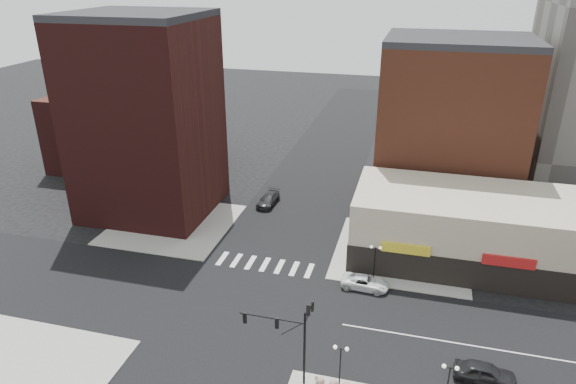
% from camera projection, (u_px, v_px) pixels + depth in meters
% --- Properties ---
extents(ground, '(240.00, 240.00, 0.00)m').
position_uv_depth(ground, '(241.00, 308.00, 50.23)').
color(ground, black).
rests_on(ground, ground).
extents(road_ew, '(200.00, 14.00, 0.02)m').
position_uv_depth(road_ew, '(241.00, 308.00, 50.22)').
color(road_ew, black).
rests_on(road_ew, ground).
extents(road_ns, '(14.00, 200.00, 0.02)m').
position_uv_depth(road_ns, '(241.00, 308.00, 50.22)').
color(road_ns, black).
rests_on(road_ns, ground).
extents(sidewalk_nw, '(15.00, 15.00, 0.12)m').
position_uv_depth(sidewalk_nw, '(173.00, 224.00, 66.40)').
color(sidewalk_nw, gray).
rests_on(sidewalk_nw, ground).
extents(sidewalk_ne, '(15.00, 15.00, 0.12)m').
position_uv_depth(sidewalk_ne, '(401.00, 253.00, 59.66)').
color(sidewalk_ne, gray).
rests_on(sidewalk_ne, ground).
extents(building_nw, '(16.00, 15.00, 25.00)m').
position_uv_depth(building_nw, '(146.00, 120.00, 65.95)').
color(building_nw, '#351210').
rests_on(building_nw, ground).
extents(building_nw_low, '(20.00, 18.00, 12.00)m').
position_uv_depth(building_nw_low, '(127.00, 128.00, 85.31)').
color(building_nw_low, '#351210').
rests_on(building_nw_low, ground).
extents(building_ne_midrise, '(18.00, 15.00, 22.00)m').
position_uv_depth(building_ne_midrise, '(450.00, 129.00, 67.47)').
color(building_ne_midrise, brown).
rests_on(building_ne_midrise, ground).
extents(building_ne_row, '(24.20, 12.20, 8.00)m').
position_uv_depth(building_ne_row, '(463.00, 234.00, 57.29)').
color(building_ne_row, '#B7AE92').
rests_on(building_ne_row, ground).
extents(traffic_signal, '(5.59, 3.09, 7.77)m').
position_uv_depth(traffic_signal, '(294.00, 330.00, 39.61)').
color(traffic_signal, black).
rests_on(traffic_signal, ground).
extents(street_lamp_se_a, '(1.22, 0.32, 4.16)m').
position_uv_depth(street_lamp_se_a, '(341.00, 357.00, 39.26)').
color(street_lamp_se_a, black).
rests_on(street_lamp_se_a, sidewalk_se).
extents(street_lamp_se_b, '(1.22, 0.32, 4.16)m').
position_uv_depth(street_lamp_se_b, '(449.00, 376.00, 37.41)').
color(street_lamp_se_b, black).
rests_on(street_lamp_se_b, sidewalk_se).
extents(street_lamp_ne, '(1.22, 0.32, 4.16)m').
position_uv_depth(street_lamp_ne, '(375.00, 254.00, 53.19)').
color(street_lamp_ne, black).
rests_on(street_lamp_ne, sidewalk_ne).
extents(white_suv, '(4.98, 2.43, 1.36)m').
position_uv_depth(white_suv, '(365.00, 282.00, 53.08)').
color(white_suv, white).
rests_on(white_suv, ground).
extents(dark_sedan_east, '(4.90, 2.14, 1.64)m').
position_uv_depth(dark_sedan_east, '(485.00, 373.00, 41.10)').
color(dark_sedan_east, black).
rests_on(dark_sedan_east, ground).
extents(dark_sedan_north, '(2.42, 5.37, 1.53)m').
position_uv_depth(dark_sedan_north, '(268.00, 200.00, 71.65)').
color(dark_sedan_north, black).
rests_on(dark_sedan_north, ground).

